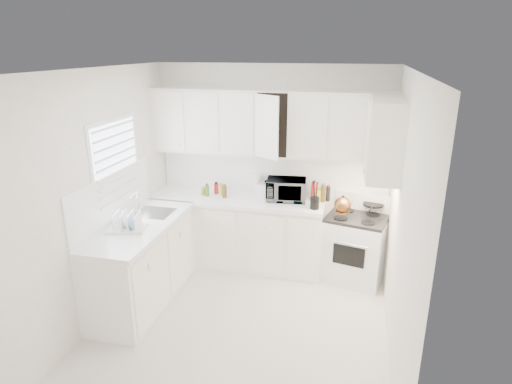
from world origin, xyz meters
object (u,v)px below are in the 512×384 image
(stove, at_px, (355,240))
(rice_cooker, at_px, (266,189))
(tea_kettle, at_px, (343,204))
(utensil_crock, at_px, (315,195))
(dish_rack, at_px, (126,220))
(microwave, at_px, (286,187))

(stove, height_order, rice_cooker, rice_cooker)
(tea_kettle, distance_m, utensil_crock, 0.34)
(stove, bearing_deg, dish_rack, -139.55)
(stove, bearing_deg, rice_cooker, -173.25)
(tea_kettle, xyz_separation_m, microwave, (-0.71, 0.26, 0.06))
(utensil_crock, bearing_deg, stove, 15.16)
(dish_rack, bearing_deg, microwave, 27.81)
(tea_kettle, height_order, microwave, microwave)
(utensil_crock, bearing_deg, rice_cooker, 157.68)
(rice_cooker, relative_size, utensil_crock, 0.65)
(tea_kettle, distance_m, dish_rack, 2.44)
(tea_kettle, bearing_deg, dish_rack, -159.90)
(utensil_crock, height_order, dish_rack, utensil_crock)
(stove, xyz_separation_m, microwave, (-0.89, 0.10, 0.58))
(microwave, xyz_separation_m, utensil_crock, (0.39, -0.24, 0.01))
(microwave, bearing_deg, stove, -12.77)
(microwave, bearing_deg, dish_rack, -144.64)
(tea_kettle, bearing_deg, rice_cooker, 157.74)
(stove, relative_size, utensil_crock, 3.05)
(stove, bearing_deg, tea_kettle, -125.13)
(rice_cooker, height_order, dish_rack, rice_cooker)
(rice_cooker, bearing_deg, microwave, 6.33)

